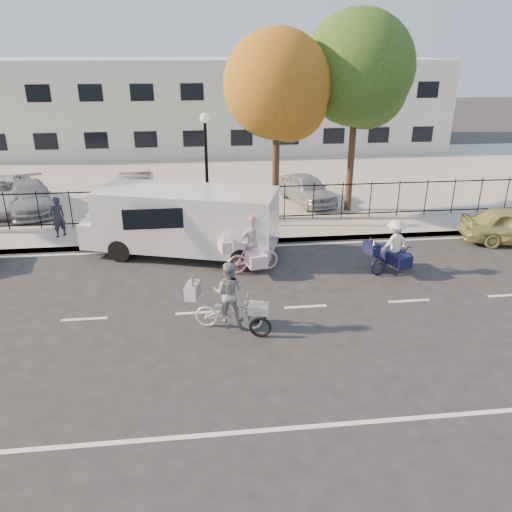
{
  "coord_description": "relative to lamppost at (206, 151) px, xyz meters",
  "views": [
    {
      "loc": [
        0.21,
        -12.03,
        6.67
      ],
      "look_at": [
        1.74,
        1.2,
        1.1
      ],
      "focal_mm": 35.0,
      "sensor_mm": 36.0,
      "label": 1
    }
  ],
  "objects": [
    {
      "name": "lot_car_c",
      "position": [
        -3.18,
        3.33,
        -2.3
      ],
      "size": [
        1.39,
        3.99,
        1.31
      ],
      "primitive_type": "imported",
      "rotation": [
        0.0,
        0.0,
        -0.0
      ],
      "color": "#4D4E54",
      "rests_on": "parking_lot"
    },
    {
      "name": "pedestrian",
      "position": [
        -5.54,
        -0.59,
        -2.2
      ],
      "size": [
        0.66,
        0.64,
        1.52
      ],
      "primitive_type": "imported",
      "rotation": [
        0.0,
        0.0,
        3.87
      ],
      "color": "black",
      "rests_on": "sidewalk"
    },
    {
      "name": "road_markings",
      "position": [
        -0.5,
        -6.8,
        -3.11
      ],
      "size": [
        60.0,
        9.52,
        0.01
      ],
      "primitive_type": null,
      "color": "silver",
      "rests_on": "ground"
    },
    {
      "name": "street_sign",
      "position": [
        -2.35,
        0.0,
        -1.7
      ],
      "size": [
        0.85,
        0.06,
        1.8
      ],
      "color": "black",
      "rests_on": "sidewalk"
    },
    {
      "name": "curb",
      "position": [
        -0.5,
        -1.75,
        -3.04
      ],
      "size": [
        60.0,
        0.1,
        0.15
      ],
      "primitive_type": "cube",
      "color": "#A8A399",
      "rests_on": "ground"
    },
    {
      "name": "white_van",
      "position": [
        -0.87,
        -2.58,
        -1.83
      ],
      "size": [
        7.01,
        3.87,
        2.32
      ],
      "rotation": [
        0.0,
        0.0,
        -0.3
      ],
      "color": "white",
      "rests_on": "ground"
    },
    {
      "name": "iron_fence",
      "position": [
        -0.5,
        0.4,
        -2.21
      ],
      "size": [
        58.0,
        0.06,
        1.5
      ],
      "primitive_type": null,
      "color": "black",
      "rests_on": "sidewalk"
    },
    {
      "name": "unicorn_bike",
      "position": [
        1.27,
        -4.28,
        -2.39
      ],
      "size": [
        1.99,
        1.42,
        1.97
      ],
      "rotation": [
        0.0,
        0.0,
        1.78
      ],
      "color": "#EAB2C9",
      "rests_on": "ground"
    },
    {
      "name": "sidewalk",
      "position": [
        -0.5,
        -0.7,
        -3.04
      ],
      "size": [
        60.0,
        2.2,
        0.15
      ],
      "primitive_type": "cube",
      "color": "#A8A399",
      "rests_on": "ground"
    },
    {
      "name": "parking_lot",
      "position": [
        -0.5,
        8.2,
        -3.04
      ],
      "size": [
        60.0,
        15.6,
        0.15
      ],
      "primitive_type": "cube",
      "color": "#A8A399",
      "rests_on": "ground"
    },
    {
      "name": "lot_car_a",
      "position": [
        -7.56,
        2.82,
        -2.35
      ],
      "size": [
        3.03,
        4.55,
        1.22
      ],
      "primitive_type": "imported",
      "rotation": [
        0.0,
        0.0,
        0.34
      ],
      "color": "#94989B",
      "rests_on": "parking_lot"
    },
    {
      "name": "tree_east",
      "position": [
        6.2,
        1.46,
        2.59
      ],
      "size": [
        4.44,
        4.44,
        8.15
      ],
      "color": "#442D1D",
      "rests_on": "ground"
    },
    {
      "name": "lot_car_b",
      "position": [
        -8.85,
        3.3,
        -2.3
      ],
      "size": [
        3.17,
        5.14,
        1.33
      ],
      "primitive_type": "imported",
      "rotation": [
        0.0,
        0.0,
        0.21
      ],
      "color": "silver",
      "rests_on": "parking_lot"
    },
    {
      "name": "ground",
      "position": [
        -0.5,
        -6.8,
        -3.11
      ],
      "size": [
        120.0,
        120.0,
        0.0
      ],
      "primitive_type": "plane",
      "color": "#333334"
    },
    {
      "name": "bull_bike",
      "position": [
        5.7,
        -4.81,
        -2.41
      ],
      "size": [
        1.94,
        1.37,
        1.75
      ],
      "rotation": [
        0.0,
        0.0,
        1.88
      ],
      "color": "#161037",
      "rests_on": "ground"
    },
    {
      "name": "tree_mid",
      "position": [
        2.89,
        0.63,
        2.09
      ],
      "size": [
        4.05,
        4.05,
        7.43
      ],
      "color": "#442D1D",
      "rests_on": "ground"
    },
    {
      "name": "lot_car_d",
      "position": [
        4.53,
        2.77,
        -2.33
      ],
      "size": [
        2.42,
        3.95,
        1.26
      ],
      "primitive_type": "imported",
      "rotation": [
        0.0,
        0.0,
        0.27
      ],
      "color": "#AEB1B6",
      "rests_on": "parking_lot"
    },
    {
      "name": "building",
      "position": [
        -0.5,
        18.2,
        -0.11
      ],
      "size": [
        34.0,
        10.0,
        6.0
      ],
      "primitive_type": "cube",
      "color": "silver",
      "rests_on": "ground"
    },
    {
      "name": "lamppost",
      "position": [
        0.0,
        0.0,
        0.0
      ],
      "size": [
        0.36,
        0.36,
        4.33
      ],
      "color": "black",
      "rests_on": "sidewalk"
    },
    {
      "name": "zebra_trike",
      "position": [
        0.31,
        -7.67,
        -2.41
      ],
      "size": [
        2.13,
        1.17,
        1.82
      ],
      "rotation": [
        0.0,
        0.0,
        1.33
      ],
      "color": "white",
      "rests_on": "ground"
    }
  ]
}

